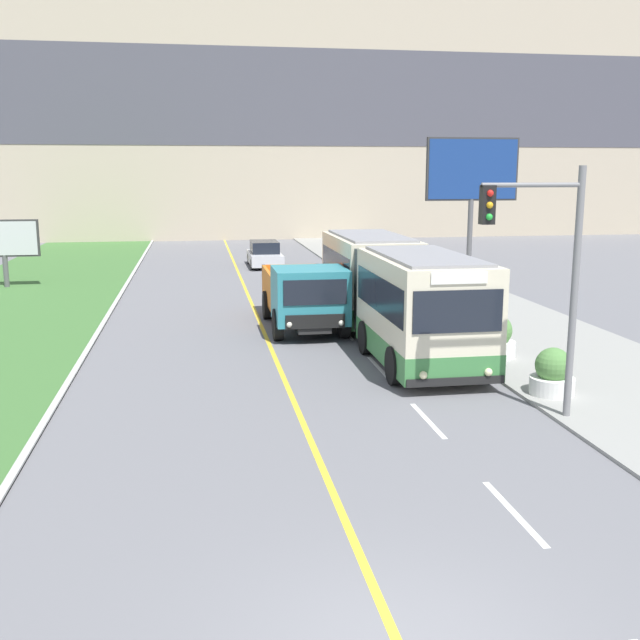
{
  "coord_description": "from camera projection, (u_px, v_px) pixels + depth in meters",
  "views": [
    {
      "loc": [
        -2.17,
        -7.39,
        5.43
      ],
      "look_at": [
        1.1,
        12.46,
        1.4
      ],
      "focal_mm": 42.0,
      "sensor_mm": 36.0,
      "label": 1
    }
  ],
  "objects": [
    {
      "name": "planter_round_second",
      "position": [
        496.0,
        338.0,
        21.78
      ],
      "size": [
        1.17,
        1.17,
        1.26
      ],
      "color": "silver",
      "rests_on": "sidewalk_right"
    },
    {
      "name": "billboard_small",
      "position": [
        3.0,
        241.0,
        34.92
      ],
      "size": [
        3.21,
        0.24,
        3.19
      ],
      "color": "#59595B",
      "rests_on": "ground_plane"
    },
    {
      "name": "city_bus",
      "position": [
        393.0,
        292.0,
        23.84
      ],
      "size": [
        2.7,
        12.21,
        3.18
      ],
      "color": "beige",
      "rests_on": "ground_plane"
    },
    {
      "name": "billboard_large",
      "position": [
        472.0,
        176.0,
        33.79
      ],
      "size": [
        4.29,
        0.24,
        6.89
      ],
      "color": "#59595B",
      "rests_on": "ground_plane"
    },
    {
      "name": "planter_round_near",
      "position": [
        553.0,
        374.0,
        18.13
      ],
      "size": [
        1.09,
        1.09,
        1.15
      ],
      "color": "silver",
      "rests_on": "sidewalk_right"
    },
    {
      "name": "lane_marking_centre",
      "position": [
        384.0,
        549.0,
        10.91
      ],
      "size": [
        2.88,
        140.0,
        0.01
      ],
      "color": "gold",
      "rests_on": "ground_plane"
    },
    {
      "name": "dump_truck",
      "position": [
        306.0,
        298.0,
        25.44
      ],
      "size": [
        2.47,
        6.42,
        2.31
      ],
      "color": "black",
      "rests_on": "ground_plane"
    },
    {
      "name": "apartment_block_background",
      "position": [
        219.0,
        107.0,
        61.01
      ],
      "size": [
        80.0,
        8.04,
        20.98
      ],
      "color": "#BCAD93",
      "rests_on": "ground_plane"
    },
    {
      "name": "traffic_light_mast",
      "position": [
        547.0,
        261.0,
        15.85
      ],
      "size": [
        2.28,
        0.32,
        5.53
      ],
      "color": "slate",
      "rests_on": "ground_plane"
    },
    {
      "name": "planter_round_third",
      "position": [
        454.0,
        315.0,
        25.44
      ],
      "size": [
        1.1,
        1.1,
        1.19
      ],
      "color": "silver",
      "rests_on": "sidewalk_right"
    },
    {
      "name": "car_distant",
      "position": [
        265.0,
        254.0,
        43.0
      ],
      "size": [
        1.8,
        4.3,
        1.45
      ],
      "color": "silver",
      "rests_on": "ground_plane"
    }
  ]
}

